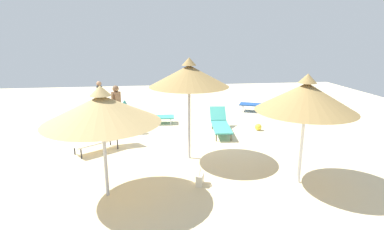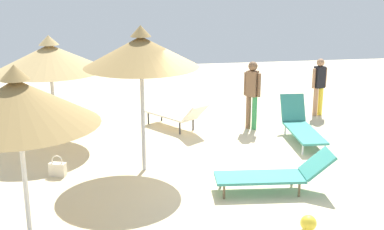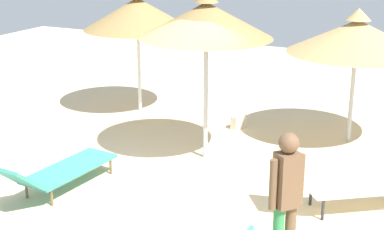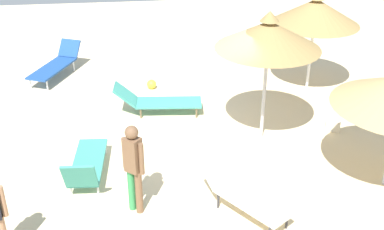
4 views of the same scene
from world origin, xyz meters
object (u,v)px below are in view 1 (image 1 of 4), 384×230
at_px(lounge_chair_far_right, 264,104).
at_px(handbag, 200,179).
at_px(parasol_umbrella_far_left, 189,76).
at_px(person_standing_far_left, 100,97).
at_px(lounge_chair_near_right, 146,115).
at_px(parasol_umbrella_back, 102,109).
at_px(beach_ball, 258,127).
at_px(lounge_chair_front, 103,138).
at_px(parasol_umbrella_edge, 306,97).
at_px(person_standing_near_left, 117,105).
at_px(lounge_chair_center, 220,123).

bearing_deg(lounge_chair_far_right, handbag, 148.99).
bearing_deg(parasol_umbrella_far_left, person_standing_far_left, 32.79).
bearing_deg(lounge_chair_far_right, lounge_chair_near_right, 102.58).
relative_size(parasol_umbrella_back, beach_ball, 9.78).
distance_m(lounge_chair_far_right, lounge_chair_front, 7.90).
bearing_deg(lounge_chair_front, parasol_umbrella_edge, -119.99).
bearing_deg(person_standing_far_left, person_standing_near_left, -156.87).
xyz_separation_m(lounge_chair_near_right, person_standing_far_left, (1.25, 1.98, 0.55)).
xyz_separation_m(person_standing_far_left, handbag, (-6.85, -3.35, -0.76)).
distance_m(person_standing_far_left, handbag, 7.66).
relative_size(parasol_umbrella_far_left, handbag, 6.76).
distance_m(person_standing_near_left, person_standing_far_left, 2.39).
bearing_deg(parasol_umbrella_far_left, lounge_chair_near_right, 18.82).
distance_m(lounge_chair_far_right, handbag, 7.97).
xyz_separation_m(lounge_chair_center, beach_ball, (0.06, -1.50, -0.23)).
height_order(lounge_chair_center, beach_ball, lounge_chair_center).
bearing_deg(lounge_chair_center, beach_ball, -87.79).
height_order(parasol_umbrella_far_left, person_standing_far_left, parasol_umbrella_far_left).
bearing_deg(lounge_chair_center, parasol_umbrella_back, 140.23).
xyz_separation_m(lounge_chair_near_right, lounge_chair_far_right, (1.22, -5.47, 0.03)).
distance_m(lounge_chair_far_right, person_standing_far_left, 7.47).
bearing_deg(beach_ball, lounge_chair_far_right, -23.92).
bearing_deg(lounge_chair_far_right, beach_ball, 156.08).
distance_m(parasol_umbrella_back, person_standing_near_left, 5.00).
bearing_deg(lounge_chair_near_right, parasol_umbrella_back, 172.14).
xyz_separation_m(parasol_umbrella_far_left, handbag, (-1.73, -0.05, -2.30)).
bearing_deg(lounge_chair_center, lounge_chair_front, 107.79).
xyz_separation_m(lounge_chair_near_right, lounge_chair_center, (-1.54, -2.77, -0.01)).
bearing_deg(lounge_chair_center, person_standing_far_left, 59.58).
relative_size(parasol_umbrella_far_left, lounge_chair_near_right, 1.42).
relative_size(lounge_chair_front, person_standing_near_left, 1.04).
bearing_deg(parasol_umbrella_back, parasol_umbrella_far_left, -47.22).
xyz_separation_m(parasol_umbrella_edge, lounge_chair_center, (4.26, 1.05, -1.82)).
xyz_separation_m(lounge_chair_far_right, lounge_chair_center, (-2.76, 2.70, -0.04)).
relative_size(lounge_chair_far_right, lounge_chair_front, 1.20).
distance_m(lounge_chair_front, handbag, 3.84).
relative_size(lounge_chair_center, beach_ball, 8.50).
bearing_deg(parasol_umbrella_edge, lounge_chair_far_right, -13.20).
distance_m(parasol_umbrella_far_left, lounge_chair_far_right, 6.89).
xyz_separation_m(lounge_chair_far_right, beach_ball, (-2.70, 1.20, -0.26)).
bearing_deg(beach_ball, person_standing_near_left, 84.23).
distance_m(lounge_chair_center, beach_ball, 1.52).
bearing_deg(lounge_chair_front, lounge_chair_far_right, -59.00).
xyz_separation_m(parasol_umbrella_far_left, lounge_chair_center, (2.33, -1.45, -2.10)).
relative_size(lounge_chair_near_right, lounge_chair_center, 0.95).
xyz_separation_m(parasol_umbrella_far_left, lounge_chair_front, (1.03, 2.62, -2.05)).
bearing_deg(parasol_umbrella_back, person_standing_near_left, 2.75).
height_order(person_standing_near_left, person_standing_far_left, person_standing_near_left).
relative_size(parasol_umbrella_far_left, parasol_umbrella_back, 1.16).
xyz_separation_m(parasol_umbrella_edge, parasol_umbrella_back, (-0.04, 4.63, -0.14)).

